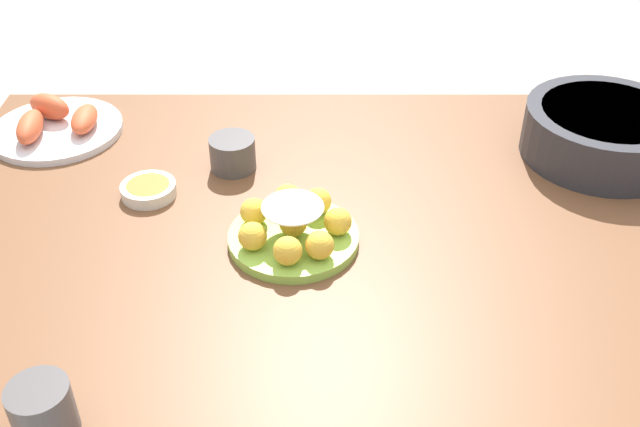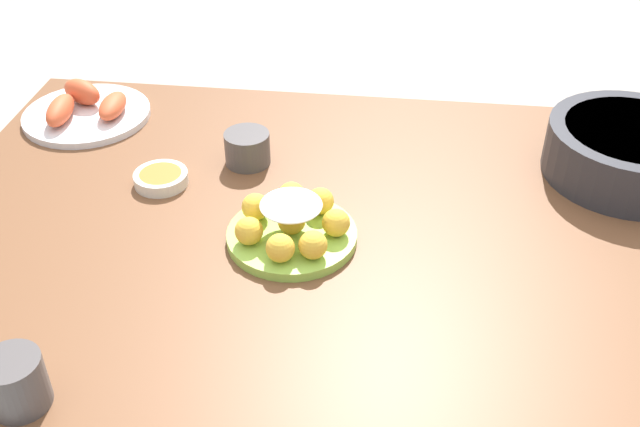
{
  "view_description": "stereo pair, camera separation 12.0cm",
  "coord_description": "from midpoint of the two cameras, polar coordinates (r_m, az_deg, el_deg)",
  "views": [
    {
      "loc": [
        -0.04,
        -1.0,
        1.51
      ],
      "look_at": [
        -0.04,
        -0.02,
        0.8
      ],
      "focal_mm": 42.0,
      "sensor_mm": 36.0,
      "label": 1
    },
    {
      "loc": [
        0.08,
        -0.99,
        1.51
      ],
      "look_at": [
        -0.04,
        -0.02,
        0.8
      ],
      "focal_mm": 42.0,
      "sensor_mm": 36.0,
      "label": 2
    }
  ],
  "objects": [
    {
      "name": "cup_near",
      "position": [
        0.99,
        -18.95,
        -12.23
      ],
      "size": [
        0.08,
        0.08,
        0.08
      ],
      "color": "#4C4747",
      "rests_on": "dining_table"
    },
    {
      "name": "dining_table",
      "position": [
        1.3,
        4.66,
        -4.37
      ],
      "size": [
        1.44,
        0.94,
        0.76
      ],
      "color": "brown",
      "rests_on": "ground_plane"
    },
    {
      "name": "serving_bowl",
      "position": [
        1.48,
        24.77,
        4.33
      ],
      "size": [
        0.3,
        0.3,
        0.1
      ],
      "color": "#2D2D33",
      "rests_on": "dining_table"
    },
    {
      "name": "seafood_platter",
      "position": [
        1.6,
        -15.4,
        7.57
      ],
      "size": [
        0.26,
        0.26,
        0.07
      ],
      "color": "silver",
      "rests_on": "dining_table"
    },
    {
      "name": "cup_far",
      "position": [
        1.39,
        -3.1,
        4.91
      ],
      "size": [
        0.08,
        0.08,
        0.06
      ],
      "color": "#4C4747",
      "rests_on": "dining_table"
    },
    {
      "name": "cake_plate",
      "position": [
        1.19,
        0.72,
        -1.06
      ],
      "size": [
        0.21,
        0.21,
        0.08
      ],
      "color": "#99CC4C",
      "rests_on": "dining_table"
    },
    {
      "name": "sauce_bowl",
      "position": [
        1.36,
        -9.57,
        2.6
      ],
      "size": [
        0.1,
        0.1,
        0.02
      ],
      "color": "silver",
      "rests_on": "dining_table"
    }
  ]
}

